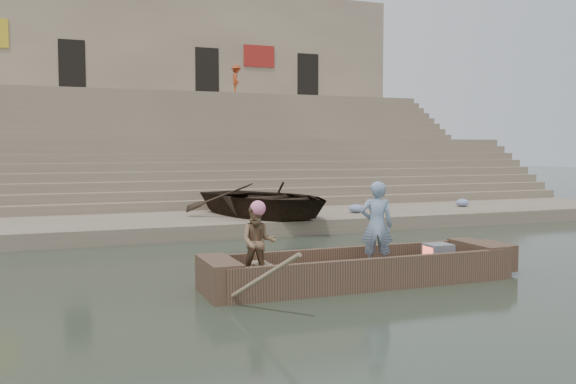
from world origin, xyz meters
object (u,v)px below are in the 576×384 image
standing_man (377,225)px  rowing_man (258,242)px  main_rowboat (359,278)px  beached_rowboat (266,200)px  television (438,255)px  pedestrian (236,80)px

standing_man → rowing_man: (-2.28, -0.11, -0.17)m
main_rowboat → beached_rowboat: 7.45m
main_rowboat → rowing_man: 2.03m
standing_man → rowing_man: size_ratio=1.27×
main_rowboat → standing_man: bearing=13.2°
rowing_man → beached_rowboat: rowing_man is taller
standing_man → beached_rowboat: bearing=-69.3°
main_rowboat → beached_rowboat: bearing=83.7°
standing_man → main_rowboat: bearing=37.2°
standing_man → rowing_man: bearing=26.7°
rowing_man → television: 3.55m
beached_rowboat → main_rowboat: bearing=-116.9°
standing_man → beached_rowboat: 7.29m
main_rowboat → television: (1.64, -0.00, 0.31)m
rowing_man → beached_rowboat: bearing=88.1°
main_rowboat → rowing_man: size_ratio=4.01×
main_rowboat → pedestrian: (4.11, 21.56, 5.85)m
main_rowboat → beached_rowboat: (0.81, 7.37, 0.80)m
television → beached_rowboat: (-0.82, 7.37, 0.49)m
television → pedestrian: 22.40m
rowing_man → television: rowing_man is taller
standing_man → pedestrian: (3.72, 21.47, 4.95)m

